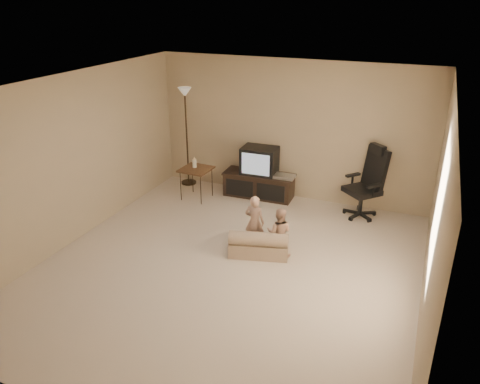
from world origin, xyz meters
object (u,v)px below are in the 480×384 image
(tv_stand, at_px, (259,176))
(office_chair, at_px, (366,191))
(side_table, at_px, (196,169))
(child_sofa, at_px, (259,244))
(toddler_left, at_px, (255,222))
(floor_lamp, at_px, (186,115))
(toddler_right, at_px, (279,232))

(tv_stand, height_order, office_chair, office_chair)
(side_table, height_order, child_sofa, side_table)
(office_chair, relative_size, child_sofa, 1.33)
(office_chair, bearing_deg, toddler_left, -86.22)
(office_chair, xyz_separation_m, floor_lamp, (-3.46, 0.14, 0.94))
(tv_stand, distance_m, toddler_left, 1.90)
(tv_stand, height_order, floor_lamp, floor_lamp)
(floor_lamp, distance_m, toddler_left, 2.98)
(floor_lamp, height_order, child_sofa, floor_lamp)
(office_chair, distance_m, side_table, 3.00)
(tv_stand, xyz_separation_m, child_sofa, (0.74, -1.99, -0.23))
(side_table, relative_size, floor_lamp, 0.41)
(side_table, height_order, toddler_left, toddler_left)
(tv_stand, bearing_deg, office_chair, -4.43)
(child_sofa, relative_size, toddler_left, 1.13)
(tv_stand, xyz_separation_m, toddler_right, (1.01, -1.89, -0.02))
(tv_stand, bearing_deg, toddler_right, -63.87)
(toddler_left, bearing_deg, office_chair, -128.23)
(floor_lamp, height_order, toddler_left, floor_lamp)
(office_chair, relative_size, toddler_right, 1.67)
(tv_stand, xyz_separation_m, office_chair, (1.93, -0.08, 0.05))
(child_sofa, height_order, toddler_right, toddler_right)
(toddler_right, bearing_deg, child_sofa, 10.23)
(office_chair, bearing_deg, toddler_right, -75.34)
(toddler_right, bearing_deg, toddler_left, -21.56)
(child_sofa, relative_size, toddler_right, 1.26)
(side_table, distance_m, toddler_left, 2.08)
(child_sofa, bearing_deg, toddler_left, 111.34)
(toddler_left, distance_m, toddler_right, 0.42)
(office_chair, xyz_separation_m, child_sofa, (-1.19, -1.91, -0.28))
(side_table, relative_size, toddler_right, 1.06)
(office_chair, bearing_deg, side_table, -130.03)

